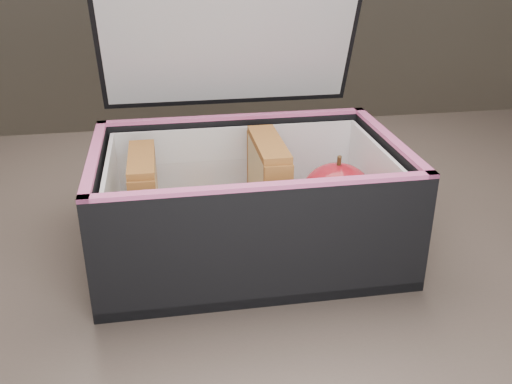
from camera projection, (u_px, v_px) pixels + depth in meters
kitchen_table at (236, 298)px, 0.69m from camera, size 1.20×0.80×0.75m
lunch_bag at (247, 192)px, 0.60m from camera, size 0.31×0.28×0.30m
plastic_tub at (208, 214)px, 0.59m from camera, size 0.17×0.12×0.07m
sandwich_left at (145, 203)px, 0.57m from camera, size 0.03×0.09×0.10m
sandwich_right at (268, 190)px, 0.59m from camera, size 0.03×0.10×0.11m
carrot_sticks at (208, 235)px, 0.58m from camera, size 0.05×0.16×0.03m
paper_napkin at (329, 228)px, 0.63m from camera, size 0.09×0.09×0.01m
red_apple at (337, 196)px, 0.61m from camera, size 0.09×0.09×0.08m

